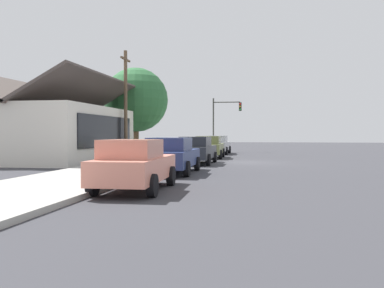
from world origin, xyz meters
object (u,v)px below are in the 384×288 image
object	(u,v)px
car_coral	(135,165)
shade_tree	(136,100)
traffic_light_main	(224,116)
fire_hydrant_red	(191,150)
car_olive	(209,147)
utility_pole_wooden	(126,102)
car_navy	(172,155)
car_silver	(218,145)
car_charcoal	(197,150)

from	to	relation	value
car_coral	shade_tree	distance (m)	22.07
traffic_light_main	fire_hydrant_red	world-z (taller)	traffic_light_main
car_olive	utility_pole_wooden	distance (m)	6.67
car_olive	utility_pole_wooden	bearing A→B (deg)	107.60
car_navy	car_olive	world-z (taller)	same
car_silver	car_charcoal	bearing A→B (deg)	-179.24
car_charcoal	car_olive	bearing A→B (deg)	0.73
car_silver	fire_hydrant_red	size ratio (longest dim) A/B	6.82
shade_tree	traffic_light_main	xyz separation A→B (m)	(7.38, -6.56, -1.03)
shade_tree	utility_pole_wooden	size ratio (longest dim) A/B	0.95
car_navy	utility_pole_wooden	xyz separation A→B (m)	(9.79, 5.43, 3.11)
car_charcoal	traffic_light_main	world-z (taller)	traffic_light_main
car_navy	car_charcoal	bearing A→B (deg)	-2.52
car_coral	fire_hydrant_red	size ratio (longest dim) A/B	6.26
fire_hydrant_red	car_coral	bearing A→B (deg)	-175.35
shade_tree	fire_hydrant_red	distance (m)	6.67
car_navy	car_charcoal	size ratio (longest dim) A/B	1.06
utility_pole_wooden	car_charcoal	bearing A→B (deg)	-124.53
fire_hydrant_red	car_charcoal	bearing A→B (deg)	-167.31
car_navy	traffic_light_main	size ratio (longest dim) A/B	0.93
car_navy	fire_hydrant_red	xyz separation A→B (m)	(13.02, 1.43, -0.32)
shade_tree	fire_hydrant_red	bearing A→B (deg)	-112.77
car_navy	car_charcoal	world-z (taller)	same
car_charcoal	shade_tree	bearing A→B (deg)	35.95
car_coral	car_olive	size ratio (longest dim) A/B	0.99
car_coral	utility_pole_wooden	world-z (taller)	utility_pole_wooden
car_charcoal	shade_tree	xyz separation A→B (m)	(9.13, 6.49, 3.70)
car_navy	traffic_light_main	distance (m)	22.62
car_silver	fire_hydrant_red	distance (m)	5.14
car_coral	utility_pole_wooden	distance (m)	16.75
car_coral	car_silver	size ratio (longest dim) A/B	0.92
fire_hydrant_red	car_olive	bearing A→B (deg)	-129.07
car_coral	shade_tree	world-z (taller)	shade_tree
car_navy	fire_hydrant_red	size ratio (longest dim) A/B	6.85
car_coral	fire_hydrant_red	distance (m)	18.79
car_silver	utility_pole_wooden	xyz separation A→B (m)	(-8.13, 5.52, 3.11)
utility_pole_wooden	car_coral	bearing A→B (deg)	-160.39
car_charcoal	shade_tree	distance (m)	11.80
shade_tree	fire_hydrant_red	size ratio (longest dim) A/B	10.07
car_navy	fire_hydrant_red	distance (m)	13.10
car_silver	car_olive	bearing A→B (deg)	-179.09
car_navy	car_charcoal	xyz separation A→B (m)	(5.95, -0.17, -0.00)
shade_tree	traffic_light_main	world-z (taller)	shade_tree
traffic_light_main	car_navy	bearing A→B (deg)	179.41
car_navy	car_olive	xyz separation A→B (m)	(11.74, -0.14, -0.00)
car_coral	fire_hydrant_red	bearing A→B (deg)	2.90
car_coral	car_charcoal	xyz separation A→B (m)	(11.65, -0.07, 0.00)
car_navy	car_silver	world-z (taller)	same
traffic_light_main	utility_pole_wooden	size ratio (longest dim) A/B	0.69
car_charcoal	car_coral	bearing A→B (deg)	-179.82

